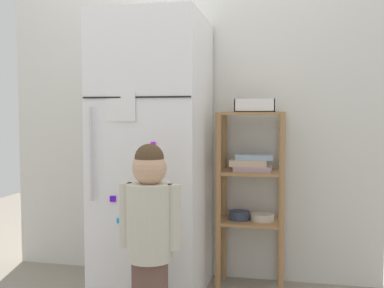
% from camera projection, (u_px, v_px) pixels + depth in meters
% --- Properties ---
extents(kitchen_wall_back, '(2.49, 0.03, 2.14)m').
position_uv_depth(kitchen_wall_back, '(188.00, 115.00, 2.98)').
color(kitchen_wall_back, silver).
rests_on(kitchen_wall_back, ground).
extents(refrigerator, '(0.60, 0.68, 1.64)m').
position_uv_depth(refrigerator, '(154.00, 157.00, 2.68)').
color(refrigerator, white).
rests_on(refrigerator, ground).
extents(child_standing, '(0.30, 0.22, 0.94)m').
position_uv_depth(child_standing, '(150.00, 221.00, 2.12)').
color(child_standing, brown).
rests_on(child_standing, ground).
extents(pantry_shelf_unit, '(0.41, 0.29, 1.09)m').
position_uv_depth(pantry_shelf_unit, '(251.00, 184.00, 2.75)').
color(pantry_shelf_unit, '#9E7247').
rests_on(pantry_shelf_unit, ground).
extents(fruit_bin, '(0.24, 0.16, 0.08)m').
position_uv_depth(fruit_bin, '(255.00, 107.00, 2.69)').
color(fruit_bin, white).
rests_on(fruit_bin, pantry_shelf_unit).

